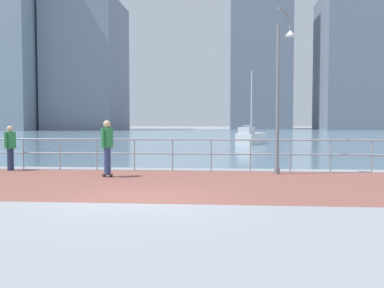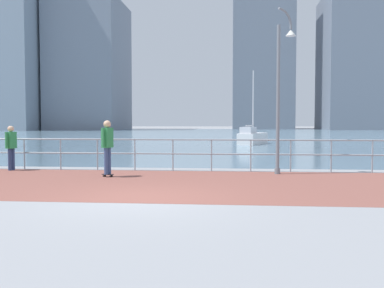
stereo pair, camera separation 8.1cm
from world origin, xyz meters
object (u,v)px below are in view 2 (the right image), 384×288
bystander (11,144)px  lamppost (282,83)px  sailboat_yellow (252,137)px  skateboarder (107,143)px

bystander → lamppost: bearing=-0.9°
bystander → sailboat_yellow: 21.56m
skateboarder → bystander: (-4.06, 1.55, -0.15)m
sailboat_yellow → bystander: bearing=-116.7°
lamppost → skateboarder: 6.18m
bystander → sailboat_yellow: (9.68, 19.26, -0.41)m
bystander → sailboat_yellow: bearing=63.3°
lamppost → sailboat_yellow: bearing=90.1°
skateboarder → sailboat_yellow: size_ratio=0.32×
skateboarder → sailboat_yellow: 21.56m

